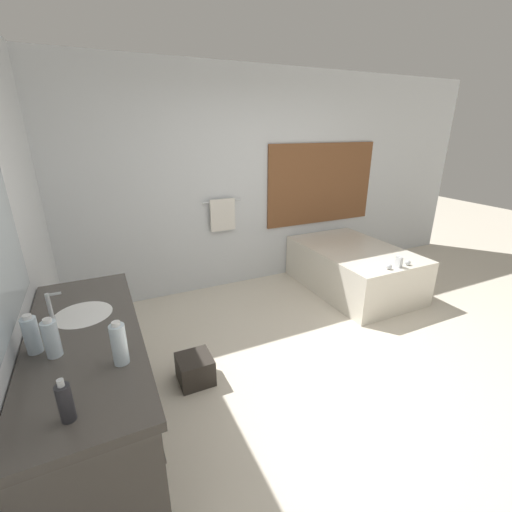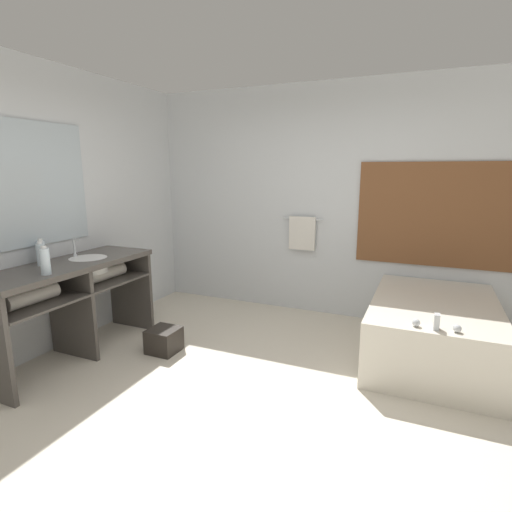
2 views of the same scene
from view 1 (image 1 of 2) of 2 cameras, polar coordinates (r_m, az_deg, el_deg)
The scene contains 10 objects.
ground_plane at distance 3.19m, azimuth 14.86°, elevation -19.07°, with size 16.00×16.00×0.00m, color beige.
wall_back_with_blinds at distance 4.44m, azimuth -1.87°, elevation 12.11°, with size 7.40×0.13×2.70m.
vanity_counter at distance 2.37m, azimuth -25.83°, elevation -16.10°, with size 0.61×1.65×0.90m.
sink_faucet at distance 2.42m, azimuth -31.06°, elevation -7.36°, with size 0.09×0.04×0.18m.
bathtub at distance 4.63m, azimuth 15.87°, elevation -1.65°, with size 1.07×1.62×0.68m.
water_bottle_1 at distance 1.85m, azimuth -21.85°, elevation -13.42°, with size 0.08×0.08×0.23m.
water_bottle_2 at distance 2.14m, azimuth -33.32°, elevation -10.92°, with size 0.08×0.08×0.22m.
water_bottle_3 at distance 2.06m, azimuth -30.94°, elevation -11.71°, with size 0.08×0.08×0.22m.
soap_dispenser at distance 1.64m, azimuth -29.19°, elevation -20.52°, with size 0.06×0.06×0.20m.
waste_bin at distance 3.04m, azimuth -10.11°, elevation -18.07°, with size 0.28×0.28×0.23m.
Camera 1 is at (-1.71, -1.80, 2.00)m, focal length 24.00 mm.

